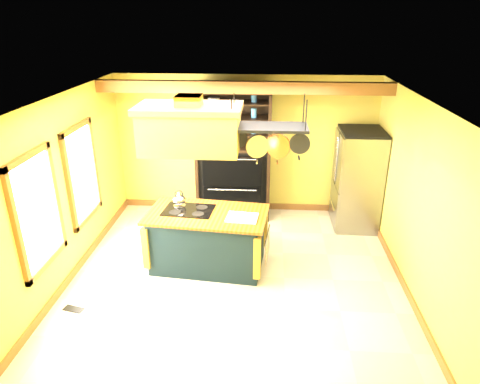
# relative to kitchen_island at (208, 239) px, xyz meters

# --- Properties ---
(floor) EXTENTS (5.00, 5.00, 0.00)m
(floor) POSITION_rel_kitchen_island_xyz_m (0.46, -0.29, -0.47)
(floor) COLOR beige
(floor) RESTS_ON ground
(ceiling) EXTENTS (5.00, 5.00, 0.00)m
(ceiling) POSITION_rel_kitchen_island_xyz_m (0.46, -0.29, 2.23)
(ceiling) COLOR white
(ceiling) RESTS_ON wall_back
(wall_back) EXTENTS (5.00, 0.02, 2.70)m
(wall_back) POSITION_rel_kitchen_island_xyz_m (0.46, 2.21, 0.88)
(wall_back) COLOR gold
(wall_back) RESTS_ON floor
(wall_front) EXTENTS (5.00, 0.02, 2.70)m
(wall_front) POSITION_rel_kitchen_island_xyz_m (0.46, -2.79, 0.88)
(wall_front) COLOR gold
(wall_front) RESTS_ON floor
(wall_left) EXTENTS (0.02, 5.00, 2.70)m
(wall_left) POSITION_rel_kitchen_island_xyz_m (-2.04, -0.29, 0.88)
(wall_left) COLOR gold
(wall_left) RESTS_ON floor
(wall_right) EXTENTS (0.02, 5.00, 2.70)m
(wall_right) POSITION_rel_kitchen_island_xyz_m (2.96, -0.29, 0.88)
(wall_right) COLOR gold
(wall_right) RESTS_ON floor
(ceiling_beam) EXTENTS (5.00, 0.15, 0.20)m
(ceiling_beam) POSITION_rel_kitchen_island_xyz_m (0.46, 1.41, 2.12)
(ceiling_beam) COLOR brown
(ceiling_beam) RESTS_ON ceiling
(window_near) EXTENTS (0.06, 1.06, 1.56)m
(window_near) POSITION_rel_kitchen_island_xyz_m (-2.00, -1.09, 0.93)
(window_near) COLOR brown
(window_near) RESTS_ON wall_left
(window_far) EXTENTS (0.06, 1.06, 1.56)m
(window_far) POSITION_rel_kitchen_island_xyz_m (-2.00, 0.31, 0.93)
(window_far) COLOR brown
(window_far) RESTS_ON wall_left
(kitchen_island) EXTENTS (1.92, 1.19, 1.11)m
(kitchen_island) POSITION_rel_kitchen_island_xyz_m (0.00, 0.00, 0.00)
(kitchen_island) COLOR black
(kitchen_island) RESTS_ON floor
(range_hood) EXTENTS (1.47, 0.83, 0.80)m
(range_hood) POSITION_rel_kitchen_island_xyz_m (-0.20, -0.00, 1.78)
(range_hood) COLOR #BD852F
(range_hood) RESTS_ON ceiling
(pot_rack) EXTENTS (1.16, 0.55, 0.91)m
(pot_rack) POSITION_rel_kitchen_island_xyz_m (0.91, 0.00, 1.71)
(pot_rack) COLOR black
(pot_rack) RESTS_ON ceiling
(refrigerator) EXTENTS (0.78, 0.92, 1.80)m
(refrigerator) POSITION_rel_kitchen_island_xyz_m (2.55, 1.61, 0.41)
(refrigerator) COLOR gray
(refrigerator) RESTS_ON floor
(hutch) EXTENTS (1.41, 0.63, 2.49)m
(hutch) POSITION_rel_kitchen_island_xyz_m (0.26, 1.94, 0.48)
(hutch) COLOR black
(hutch) RESTS_ON floor
(floor_register) EXTENTS (0.30, 0.18, 0.01)m
(floor_register) POSITION_rel_kitchen_island_xyz_m (-1.69, -1.24, -0.46)
(floor_register) COLOR black
(floor_register) RESTS_ON floor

